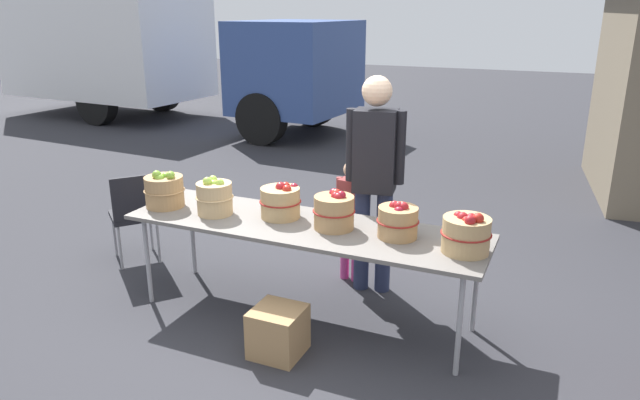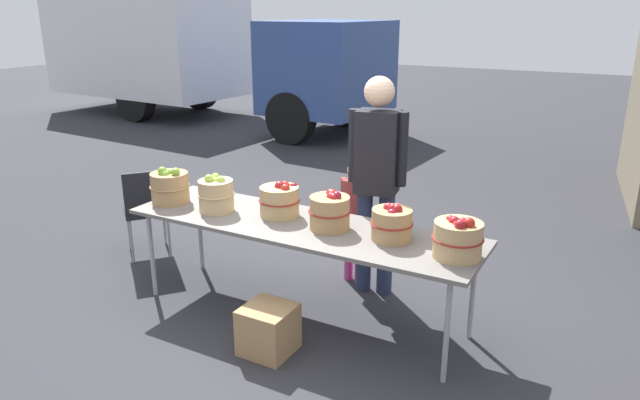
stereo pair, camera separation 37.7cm
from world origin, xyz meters
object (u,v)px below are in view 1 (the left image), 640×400
Objects in this scene: vendor_adult at (375,169)px; folding_chair at (134,211)px; apple_basket_green_0 at (164,190)px; apple_basket_red_2 at (398,221)px; apple_basket_red_0 at (281,202)px; apple_basket_red_3 at (466,234)px; market_table at (304,229)px; child_customer at (351,211)px; box_truck at (144,47)px; apple_basket_green_1 at (214,197)px; produce_crate at (278,331)px; apple_basket_red_1 at (334,211)px.

vendor_adult is 2.26m from folding_chair.
apple_basket_green_0 reaches higher than apple_basket_red_2.
apple_basket_red_3 is (1.41, -0.11, 0.00)m from apple_basket_red_0.
market_table is 1.88m from folding_chair.
vendor_adult is (0.32, 0.64, 0.34)m from market_table.
child_customer is 1.24× the size of folding_chair.
vendor_adult is 0.49m from child_customer.
apple_basket_red_0 is 0.30× the size of child_customer.
apple_basket_red_3 is 1.10m from vendor_adult.
box_truck reaches higher than market_table.
folding_chair is (-1.62, 0.20, -0.37)m from apple_basket_red_0.
market_table is 8.49× the size of apple_basket_red_0.
vendor_adult is (1.05, 0.70, 0.16)m from apple_basket_green_1.
apple_basket_red_2 reaches higher than folding_chair.
apple_basket_red_3 reaches higher than apple_basket_red_0.
apple_basket_green_0 reaches higher than market_table.
produce_crate is at bearing -42.01° from box_truck.
apple_basket_red_1 reaches higher than apple_basket_red_2.
apple_basket_red_2 is at bearing 112.85° from vendor_adult.
apple_basket_green_0 reaches higher than produce_crate.
apple_basket_red_3 is 0.04× the size of box_truck.
vendor_adult is 2.07× the size of folding_chair.
child_customer is (0.32, 0.66, -0.25)m from apple_basket_red_0.
apple_basket_red_0 reaches higher than produce_crate.
produce_crate is at bearing -83.53° from market_table.
apple_basket_green_1 reaches higher than apple_basket_red_3.
apple_basket_green_1 is 1.43m from apple_basket_red_2.
apple_basket_red_1 is at bearing 5.19° from apple_basket_green_1.
market_table is 8.75× the size of apple_basket_red_1.
apple_basket_red_2 is at bearing 2.11° from apple_basket_red_1.
apple_basket_red_0 is at bearing 8.78° from apple_basket_green_0.
apple_basket_red_1 is at bearing 107.23° from child_customer.
apple_basket_red_3 is at bearing -4.41° from apple_basket_red_0.
apple_basket_green_1 is (-0.73, -0.06, 0.17)m from market_table.
box_truck is at bearing -33.36° from child_customer.
apple_basket_green_0 is 2.37m from apple_basket_red_3.
apple_basket_red_2 is at bearing 124.30° from folding_chair.
apple_basket_green_0 is (-1.19, -0.07, 0.17)m from market_table.
apple_basket_red_0 is 0.97× the size of apple_basket_red_3.
folding_chair is at bearing -47.89° from box_truck.
apple_basket_red_2 is (0.47, 0.02, -0.01)m from apple_basket_red_1.
vendor_adult is (-0.38, 0.60, 0.18)m from apple_basket_red_2.
box_truck is (-7.79, 6.29, 0.61)m from apple_basket_red_3.
apple_basket_red_3 is 10.02m from box_truck.
apple_basket_green_1 reaches higher than apple_basket_red_1.
apple_basket_red_0 reaches higher than market_table.
apple_basket_red_1 is at bearing 122.63° from folding_chair.
apple_basket_red_1 is 0.95m from apple_basket_red_3.
apple_basket_red_2 reaches higher than market_table.
produce_crate is at bearing 94.71° from child_customer.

